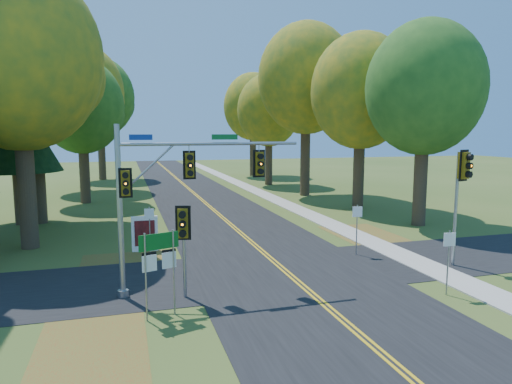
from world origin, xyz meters
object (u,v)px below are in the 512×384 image
object	(u,v)px
traffic_mast	(168,186)
info_kiosk	(145,234)
east_signal_pole	(462,179)
route_sign_cluster	(159,257)

from	to	relation	value
traffic_mast	info_kiosk	distance (m)	7.11
east_signal_pole	info_kiosk	bearing A→B (deg)	135.52
info_kiosk	route_sign_cluster	bearing A→B (deg)	-88.17
east_signal_pole	route_sign_cluster	world-z (taller)	east_signal_pole
east_signal_pole	info_kiosk	world-z (taller)	east_signal_pole
traffic_mast	info_kiosk	xyz separation A→B (m)	(-0.61, 6.37, -3.10)
traffic_mast	east_signal_pole	xyz separation A→B (m)	(12.51, -0.19, -0.07)
route_sign_cluster	info_kiosk	xyz separation A→B (m)	(-0.09, 8.57, -1.11)
traffic_mast	route_sign_cluster	distance (m)	3.01
traffic_mast	info_kiosk	size ratio (longest dim) A/B	3.87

